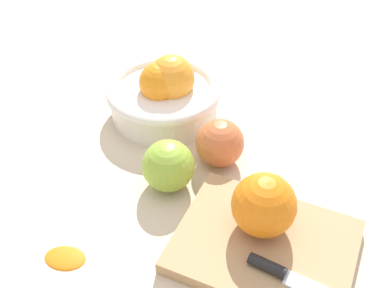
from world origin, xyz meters
The scene contains 8 objects.
ground_plane centered at (0.00, 0.00, 0.00)m, with size 2.40×2.40×0.00m, color beige.
bowl centered at (-0.12, 0.15, 0.04)m, with size 0.19×0.19×0.10m.
cutting_board centered at (0.14, -0.02, 0.01)m, with size 0.21×0.17×0.02m, color tan.
orange_on_board centered at (0.13, 0.00, 0.06)m, with size 0.08×0.08×0.08m, color orange.
knife centered at (0.20, -0.05, 0.02)m, with size 0.16×0.03×0.01m.
apple_back_center centered at (0.01, 0.09, 0.04)m, with size 0.07×0.07×0.07m, color #CC6638.
apple_mid_center centered at (-0.02, 0.01, 0.04)m, with size 0.07×0.07×0.07m, color #8EB738.
citrus_peel centered at (-0.06, -0.16, 0.00)m, with size 0.05×0.04×0.01m, color orange.
Camera 1 is at (0.26, -0.37, 0.49)m, focal length 44.80 mm.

